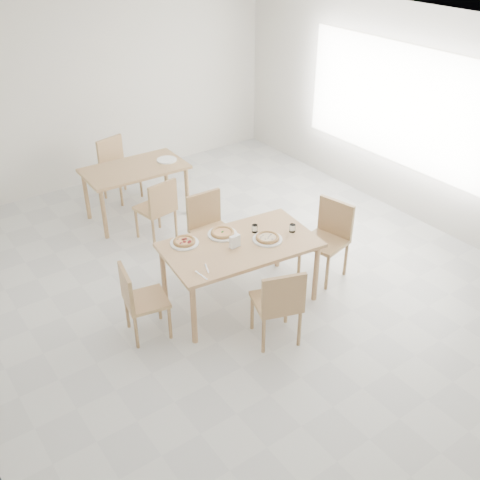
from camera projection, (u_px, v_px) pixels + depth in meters
room at (395, 104)px, 7.63m from camera, size 7.28×7.00×7.00m
main_table at (240, 249)px, 5.99m from camera, size 1.72×1.10×0.75m
chair_south at (279, 301)px, 5.48m from camera, size 0.56×0.56×0.89m
chair_north at (209, 225)px, 6.73m from camera, size 0.47×0.47×0.92m
chair_west at (138, 297)px, 5.60m from camera, size 0.48×0.48×0.83m
chair_east at (329, 234)px, 6.54m from camera, size 0.55×0.55×0.93m
plate_margherita at (222, 234)px, 6.10m from camera, size 0.32×0.32×0.02m
plate_mushroom at (267, 239)px, 6.01m from camera, size 0.32×0.32×0.02m
plate_pepperoni at (184, 243)px, 5.95m from camera, size 0.31×0.31×0.02m
pizza_margherita at (222, 232)px, 6.09m from camera, size 0.29×0.29×0.03m
pizza_mushroom at (268, 237)px, 6.00m from camera, size 0.28×0.28×0.03m
pizza_pepperoni at (184, 241)px, 5.94m from camera, size 0.26×0.26×0.03m
tumbler_a at (292, 228)px, 6.14m from camera, size 0.07×0.07×0.09m
tumbler_b at (255, 229)px, 6.14m from camera, size 0.07×0.07×0.09m
napkin_holder at (235, 242)px, 5.85m from camera, size 0.13×0.08×0.14m
fork_a at (201, 275)px, 5.45m from camera, size 0.03×0.19×0.01m
fork_b at (207, 269)px, 5.55m from camera, size 0.07×0.16×0.01m
second_table at (135, 174)px, 7.69m from camera, size 1.40×0.84×0.75m
chair_back_s at (158, 206)px, 7.21m from camera, size 0.49×0.49×0.87m
chair_back_n at (117, 164)px, 8.30m from camera, size 0.55×0.55×0.90m
plate_empty at (167, 160)px, 7.84m from camera, size 0.28×0.28×0.02m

